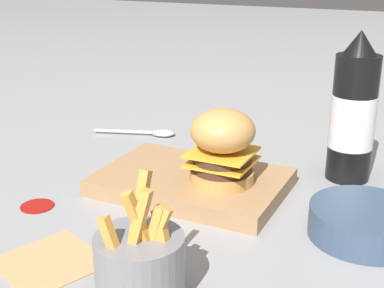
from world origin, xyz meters
The scene contains 9 objects.
ground_plane centered at (0.00, 0.00, 0.00)m, with size 6.00×6.00×0.00m, color gray.
serving_board centered at (0.01, 0.01, 0.01)m, with size 0.28×0.19×0.03m.
burger centered at (0.06, 0.00, 0.08)m, with size 0.10×0.10×0.11m.
ketchup_bottle centered at (0.22, 0.16, 0.11)m, with size 0.07×0.07×0.24m.
fries_basket centered at (0.08, -0.27, 0.04)m, with size 0.10×0.10×0.14m.
side_bowl centered at (0.27, -0.03, 0.02)m, with size 0.15×0.15×0.04m.
spoon centered at (-0.18, 0.21, 0.01)m, with size 0.16×0.07×0.01m.
ketchup_puddle centered at (-0.17, -0.15, 0.00)m, with size 0.05×0.05×0.00m.
parchment_square centered at (-0.05, -0.26, 0.00)m, with size 0.14×0.14×0.00m.
Camera 1 is at (0.34, -0.68, 0.35)m, focal length 50.00 mm.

